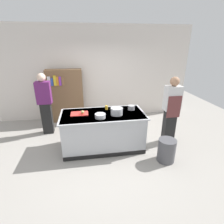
% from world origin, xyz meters
% --- Properties ---
extents(ground_plane, '(10.00, 10.00, 0.00)m').
position_xyz_m(ground_plane, '(0.00, 0.00, 0.00)').
color(ground_plane, '#9E9991').
extents(back_wall, '(6.40, 0.12, 3.00)m').
position_xyz_m(back_wall, '(0.00, 2.10, 1.50)').
color(back_wall, silver).
rests_on(back_wall, ground_plane).
extents(counter_island, '(1.98, 0.98, 0.90)m').
position_xyz_m(counter_island, '(0.00, -0.00, 0.47)').
color(counter_island, '#B7BABF').
rests_on(counter_island, ground_plane).
extents(cutting_board, '(0.40, 0.28, 0.02)m').
position_xyz_m(cutting_board, '(-0.54, 0.07, 0.91)').
color(cutting_board, red).
rests_on(cutting_board, counter_island).
extents(onion, '(0.08, 0.08, 0.08)m').
position_xyz_m(onion, '(-0.47, 0.02, 0.96)').
color(onion, tan).
rests_on(onion, cutting_board).
extents(stock_pot, '(0.34, 0.28, 0.16)m').
position_xyz_m(stock_pot, '(0.31, -0.10, 0.98)').
color(stock_pot, '#B7BABF').
rests_on(stock_pot, counter_island).
extents(sauce_pan, '(0.23, 0.17, 0.11)m').
position_xyz_m(sauce_pan, '(0.73, 0.16, 0.96)').
color(sauce_pan, '#99999E').
rests_on(sauce_pan, counter_island).
extents(mixing_bowl, '(0.24, 0.24, 0.10)m').
position_xyz_m(mixing_bowl, '(-0.08, -0.23, 0.95)').
color(mixing_bowl, '#B7BABF').
rests_on(mixing_bowl, counter_island).
extents(juice_cup, '(0.07, 0.07, 0.10)m').
position_xyz_m(juice_cup, '(0.12, 0.26, 0.95)').
color(juice_cup, yellow).
rests_on(juice_cup, counter_island).
extents(trash_bin, '(0.38, 0.38, 0.52)m').
position_xyz_m(trash_bin, '(1.30, -0.77, 0.26)').
color(trash_bin, '#4C4C51').
rests_on(trash_bin, ground_plane).
extents(person_chef, '(0.38, 0.25, 1.72)m').
position_xyz_m(person_chef, '(1.70, -0.02, 0.91)').
color(person_chef, black).
rests_on(person_chef, ground_plane).
extents(person_guest, '(0.38, 0.24, 1.72)m').
position_xyz_m(person_guest, '(-1.49, 1.02, 0.91)').
color(person_guest, black).
rests_on(person_guest, ground_plane).
extents(bookshelf, '(1.10, 0.31, 1.70)m').
position_xyz_m(bookshelf, '(-1.00, 1.80, 0.85)').
color(bookshelf, brown).
rests_on(bookshelf, ground_plane).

